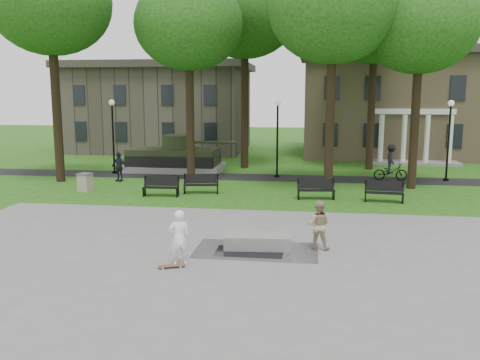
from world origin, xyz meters
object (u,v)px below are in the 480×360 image
object	(u,v)px
friend_watching	(318,225)
park_bench_0	(161,186)
cyclist	(391,166)
skateboarder	(179,238)
trash_bin	(85,182)
concrete_block	(258,241)

from	to	relation	value
friend_watching	park_bench_0	size ratio (longest dim) A/B	0.90
friend_watching	cyclist	world-z (taller)	cyclist
skateboarder	park_bench_0	world-z (taller)	skateboarder
friend_watching	park_bench_0	world-z (taller)	friend_watching
trash_bin	skateboarder	bearing A→B (deg)	-53.80
friend_watching	trash_bin	distance (m)	14.80
friend_watching	park_bench_0	xyz separation A→B (m)	(-7.70, 7.93, -0.31)
cyclist	skateboarder	bearing A→B (deg)	149.61
skateboarder	friend_watching	world-z (taller)	skateboarder
concrete_block	skateboarder	bearing A→B (deg)	-134.77
skateboarder	cyclist	bearing A→B (deg)	-138.80
skateboarder	friend_watching	distance (m)	4.68
concrete_block	skateboarder	world-z (taller)	skateboarder
skateboarder	concrete_block	bearing A→B (deg)	-156.48
skateboarder	friend_watching	size ratio (longest dim) A/B	1.04
concrete_block	trash_bin	distance (m)	13.32
cyclist	park_bench_0	size ratio (longest dim) A/B	1.18
concrete_block	trash_bin	bearing A→B (deg)	139.05
concrete_block	friend_watching	size ratio (longest dim) A/B	1.35
concrete_block	friend_watching	bearing A→B (deg)	3.79
skateboarder	friend_watching	bearing A→B (deg)	-172.80
concrete_block	trash_bin	world-z (taller)	trash_bin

